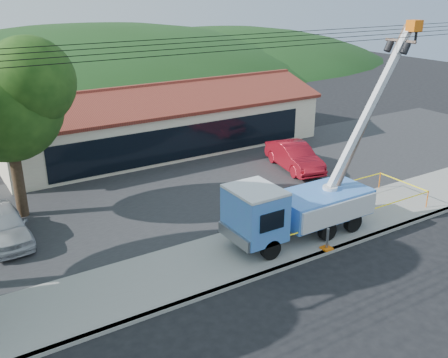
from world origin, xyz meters
name	(u,v)px	position (x,y,z in m)	size (l,w,h in m)	color
ground	(296,303)	(0.00, 0.00, 0.00)	(120.00, 120.00, 0.00)	black
curb	(262,275)	(0.00, 2.10, 0.07)	(60.00, 0.25, 0.15)	gray
sidewalk	(236,255)	(0.00, 4.00, 0.07)	(60.00, 4.00, 0.15)	gray
parking_lot	(158,194)	(0.00, 12.00, 0.05)	(60.00, 12.00, 0.10)	#28282B
strip_mall	(161,122)	(4.00, 19.98, 1.88)	(22.50, 8.53, 4.67)	beige
tree_lot	(5,95)	(-7.00, 13.00, 6.21)	(6.30, 5.60, 8.94)	#332316
hill_center	(91,73)	(10.00, 55.00, 0.00)	(89.60, 64.00, 32.00)	#1A3B15
hill_east	(218,62)	(30.00, 55.00, 0.00)	(72.80, 52.00, 26.00)	#1A3B15
utility_truck	(297,205)	(3.18, 3.91, 1.71)	(9.96, 3.85, 9.35)	black
leaning_pole	(367,118)	(7.34, 4.10, 5.15)	(4.81, 1.71, 9.24)	brown
caution_tape	(336,205)	(6.11, 4.37, 0.84)	(9.93, 3.24, 0.94)	orange
car_silver	(7,243)	(-8.24, 10.57, 0.00)	(1.87, 4.66, 1.59)	silver
car_red	(294,170)	(9.01, 11.11, 0.00)	(1.76, 5.04, 1.66)	#A3101E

